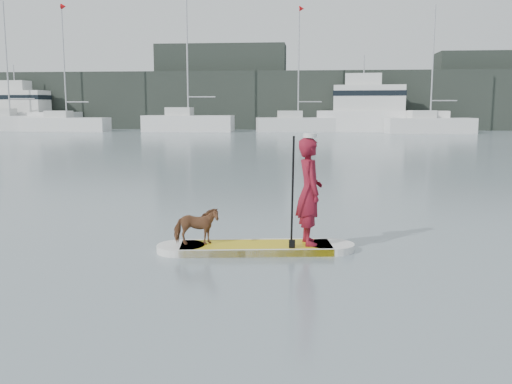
# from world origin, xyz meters

# --- Properties ---
(ground) EXTENTS (140.00, 140.00, 0.00)m
(ground) POSITION_xyz_m (0.00, 0.00, 0.00)
(ground) COLOR slate
(ground) RESTS_ON ground
(paddleboard) EXTENTS (3.28, 1.13, 0.12)m
(paddleboard) POSITION_xyz_m (-0.87, 0.31, 0.06)
(paddleboard) COLOR gold
(paddleboard) RESTS_ON ground
(paddler) EXTENTS (0.56, 0.73, 1.77)m
(paddler) POSITION_xyz_m (-0.00, 0.43, 1.01)
(paddler) COLOR maroon
(paddler) RESTS_ON paddleboard
(white_cap) EXTENTS (0.22, 0.22, 0.07)m
(white_cap) POSITION_xyz_m (-0.00, 0.43, 1.93)
(white_cap) COLOR silver
(white_cap) RESTS_ON paddler
(dog) EXTENTS (0.79, 0.47, 0.63)m
(dog) POSITION_xyz_m (-1.86, 0.18, 0.43)
(dog) COLOR #58311E
(dog) RESTS_ON paddleboard
(paddle) EXTENTS (0.10, 0.30, 2.00)m
(paddle) POSITION_xyz_m (-0.27, 0.10, 0.80)
(paddle) COLOR black
(paddle) RESTS_ON ground
(sailboat_a) EXTENTS (8.81, 3.61, 12.43)m
(sailboat_a) POSITION_xyz_m (-29.90, 45.30, 0.87)
(sailboat_a) COLOR silver
(sailboat_a) RESTS_ON ground
(sailboat_b) EXTENTS (8.09, 2.57, 11.97)m
(sailboat_b) POSITION_xyz_m (-23.79, 44.68, 0.83)
(sailboat_b) COLOR silver
(sailboat_b) RESTS_ON ground
(sailboat_c) EXTENTS (8.52, 2.84, 12.23)m
(sailboat_c) POSITION_xyz_m (-11.87, 44.97, 0.91)
(sailboat_c) COLOR silver
(sailboat_c) RESTS_ON ground
(sailboat_d) EXTENTS (8.22, 3.79, 11.66)m
(sailboat_d) POSITION_xyz_m (-1.44, 46.23, 0.83)
(sailboat_d) COLOR silver
(sailboat_d) RESTS_ON ground
(sailboat_e) EXTENTS (7.94, 3.27, 11.21)m
(sailboat_e) POSITION_xyz_m (10.48, 43.96, 0.80)
(sailboat_e) COLOR silver
(sailboat_e) RESTS_ON ground
(motor_yacht_a) EXTENTS (12.42, 5.11, 7.24)m
(motor_yacht_a) POSITION_xyz_m (6.09, 47.07, 2.03)
(motor_yacht_a) COLOR silver
(motor_yacht_a) RESTS_ON ground
(motor_yacht_b) EXTENTS (10.18, 3.92, 6.61)m
(motor_yacht_b) POSITION_xyz_m (-29.60, 48.02, 1.86)
(motor_yacht_b) COLOR silver
(motor_yacht_b) RESTS_ON ground
(shore_mass) EXTENTS (90.00, 6.00, 6.00)m
(shore_mass) POSITION_xyz_m (0.00, 53.00, 3.00)
(shore_mass) COLOR black
(shore_mass) RESTS_ON ground
(shore_building_west) EXTENTS (14.00, 4.00, 9.00)m
(shore_building_west) POSITION_xyz_m (-10.00, 54.00, 4.50)
(shore_building_west) COLOR black
(shore_building_west) RESTS_ON ground
(shore_building_east) EXTENTS (10.00, 4.00, 8.00)m
(shore_building_east) POSITION_xyz_m (18.00, 54.00, 4.00)
(shore_building_east) COLOR black
(shore_building_east) RESTS_ON ground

